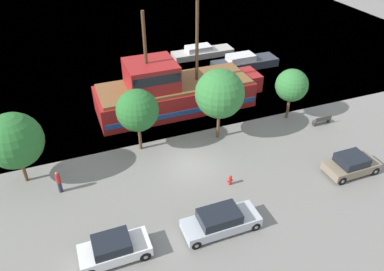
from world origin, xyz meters
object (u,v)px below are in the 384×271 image
(pirate_ship, at_px, (173,91))
(parked_car_curb_front, at_px, (221,221))
(moored_boat_dockside, at_px, (202,52))
(moored_boat_outer, at_px, (244,62))
(fire_hydrant, at_px, (230,180))
(pedestrian_walking_near, at_px, (59,182))
(parked_car_curb_mid, at_px, (351,164))
(parked_car_curb_rear, at_px, (114,249))
(bench_promenade_east, at_px, (322,120))

(pirate_ship, height_order, parked_car_curb_front, pirate_ship)
(moored_boat_dockside, height_order, moored_boat_outer, moored_boat_outer)
(fire_hydrant, xyz_separation_m, pedestrian_walking_near, (-11.10, 3.46, 0.47))
(moored_boat_dockside, relative_size, fire_hydrant, 9.69)
(parked_car_curb_front, bearing_deg, parked_car_curb_mid, 7.89)
(parked_car_curb_rear, relative_size, fire_hydrant, 5.15)
(pirate_ship, xyz_separation_m, moored_boat_dockside, (7.18, 10.49, -1.22))
(parked_car_curb_rear, distance_m, pedestrian_walking_near, 7.09)
(parked_car_curb_rear, bearing_deg, parked_car_curb_mid, 4.13)
(parked_car_curb_mid, xyz_separation_m, fire_hydrant, (-8.68, 1.95, -0.32))
(parked_car_curb_rear, bearing_deg, moored_boat_outer, 47.48)
(bench_promenade_east, height_order, pedestrian_walking_near, pedestrian_walking_near)
(moored_boat_dockside, bearing_deg, fire_hydrant, -107.30)
(pirate_ship, relative_size, moored_boat_dockside, 2.09)
(parked_car_curb_front, bearing_deg, bench_promenade_east, 30.08)
(pirate_ship, relative_size, parked_car_curb_front, 3.29)
(pedestrian_walking_near, bearing_deg, fire_hydrant, -17.32)
(parked_car_curb_front, bearing_deg, parked_car_curb_rear, 177.56)
(moored_boat_outer, xyz_separation_m, pedestrian_walking_near, (-21.16, -13.81, 0.28))
(parked_car_curb_front, height_order, bench_promenade_east, parked_car_curb_front)
(moored_boat_dockside, relative_size, bench_promenade_east, 4.51)
(pirate_ship, bearing_deg, fire_hydrant, -88.35)
(moored_boat_outer, height_order, pedestrian_walking_near, pedestrian_walking_near)
(pirate_ship, height_order, bench_promenade_east, pirate_ship)
(pedestrian_walking_near, bearing_deg, moored_boat_dockside, 45.91)
(pirate_ship, relative_size, pedestrian_walking_near, 8.96)
(pedestrian_walking_near, bearing_deg, parked_car_curb_front, -38.37)
(moored_boat_dockside, height_order, parked_car_curb_mid, parked_car_curb_mid)
(moored_boat_dockside, relative_size, moored_boat_outer, 0.99)
(pirate_ship, xyz_separation_m, fire_hydrant, (0.33, -11.50, -1.31))
(moored_boat_dockside, xyz_separation_m, parked_car_curb_rear, (-15.57, -25.20, 0.21))
(parked_car_curb_mid, bearing_deg, bench_promenade_east, 70.57)
(pirate_ship, height_order, parked_car_curb_mid, pirate_ship)
(pirate_ship, height_order, moored_boat_dockside, pirate_ship)
(parked_car_curb_front, distance_m, parked_car_curb_rear, 6.39)
(bench_promenade_east, bearing_deg, parked_car_curb_mid, -109.43)
(pirate_ship, distance_m, moored_boat_outer, 11.94)
(pedestrian_walking_near, bearing_deg, pirate_ship, 36.73)
(parked_car_curb_mid, relative_size, parked_car_curb_rear, 0.98)
(fire_hydrant, distance_m, bench_promenade_east, 11.60)
(moored_boat_dockside, bearing_deg, bench_promenade_east, -77.42)
(pirate_ship, bearing_deg, parked_car_curb_rear, -119.69)
(parked_car_curb_mid, xyz_separation_m, pedestrian_walking_near, (-19.79, 5.41, 0.15))
(moored_boat_outer, bearing_deg, fire_hydrant, -120.22)
(moored_boat_dockside, height_order, bench_promenade_east, moored_boat_dockside)
(parked_car_curb_mid, height_order, parked_car_curb_rear, parked_car_curb_mid)
(moored_boat_dockside, bearing_deg, pirate_ship, -124.39)
(parked_car_curb_rear, relative_size, bench_promenade_east, 2.40)
(moored_boat_outer, bearing_deg, parked_car_curb_rear, -132.52)
(parked_car_curb_front, relative_size, parked_car_curb_rear, 1.19)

